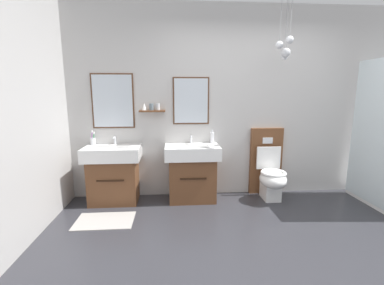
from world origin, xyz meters
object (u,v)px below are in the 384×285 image
(toilet, at_px, (269,172))
(soap_dispenser, at_px, (212,137))
(toothbrush_cup, at_px, (93,141))
(vanity_sink_right, at_px, (192,171))
(vanity_sink_left, at_px, (114,173))

(toilet, relative_size, soap_dispenser, 5.20)
(toothbrush_cup, bearing_deg, soap_dispenser, 0.34)
(toothbrush_cup, distance_m, soap_dispenser, 1.70)
(toothbrush_cup, height_order, soap_dispenser, toothbrush_cup)
(vanity_sink_right, bearing_deg, toilet, 0.39)
(vanity_sink_right, relative_size, toothbrush_cup, 3.86)
(vanity_sink_right, distance_m, soap_dispenser, 0.57)
(vanity_sink_left, bearing_deg, toothbrush_cup, 150.50)
(vanity_sink_left, distance_m, toilet, 2.22)
(vanity_sink_right, distance_m, toothbrush_cup, 1.46)
(vanity_sink_left, distance_m, vanity_sink_right, 1.09)
(soap_dispenser, bearing_deg, vanity_sink_left, -172.73)
(toilet, bearing_deg, toothbrush_cup, 176.34)
(soap_dispenser, bearing_deg, toilet, -11.78)
(soap_dispenser, bearing_deg, vanity_sink_right, -149.90)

